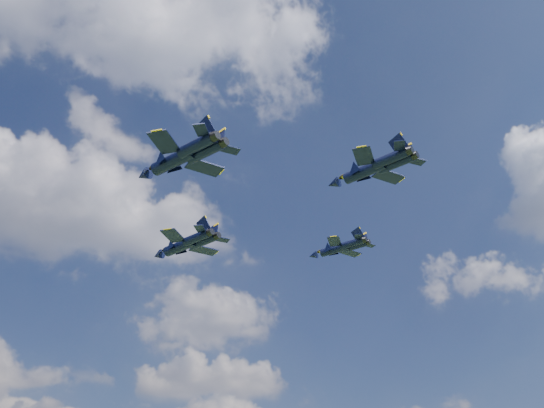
{
  "coord_description": "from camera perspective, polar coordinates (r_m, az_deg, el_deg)",
  "views": [
    {
      "loc": [
        -18.94,
        -81.38,
        3.53
      ],
      "look_at": [
        2.77,
        4.04,
        54.37
      ],
      "focal_mm": 40.0,
      "sensor_mm": 36.0,
      "label": 1
    }
  ],
  "objects": [
    {
      "name": "jet_lead",
      "position": [
        114.97,
        -8.8,
        -4.0
      ],
      "size": [
        13.76,
        16.3,
        4.13
      ],
      "rotation": [
        0.0,
        0.0,
        0.64
      ],
      "color": "black"
    },
    {
      "name": "jet_left",
      "position": [
        89.96,
        -9.49,
        3.97
      ],
      "size": [
        14.6,
        16.85,
        4.31
      ],
      "rotation": [
        0.0,
        0.0,
        0.66
      ],
      "color": "black"
    },
    {
      "name": "jet_right",
      "position": [
        119.27,
        5.73,
        -4.3
      ],
      "size": [
        11.6,
        12.71,
        3.32
      ],
      "rotation": [
        0.0,
        0.0,
        0.71
      ],
      "color": "black"
    },
    {
      "name": "jet_slot",
      "position": [
        91.9,
        8.46,
        3.0
      ],
      "size": [
        12.48,
        14.89,
        3.77
      ],
      "rotation": [
        0.0,
        0.0,
        0.63
      ],
      "color": "black"
    }
  ]
}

